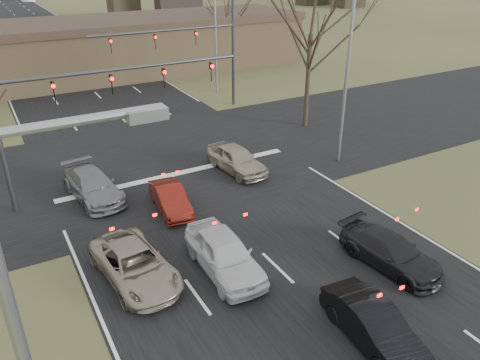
{
  "coord_description": "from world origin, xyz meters",
  "views": [
    {
      "loc": [
        -8.72,
        -9.38,
        11.38
      ],
      "look_at": [
        0.6,
        7.08,
        2.0
      ],
      "focal_mm": 35.0,
      "sensor_mm": 36.0,
      "label": 1
    }
  ],
  "objects_px": {
    "mast_arm_near": "(69,99)",
    "car_black_hatch": "(374,325)",
    "car_white_sedan": "(224,254)",
    "car_red_ahead": "(170,199)",
    "car_charcoal_sedan": "(391,252)",
    "building": "(96,48)",
    "car_grey_ahead": "(93,185)",
    "car_silver_suv": "(135,265)",
    "mast_arm_far": "(200,44)",
    "car_silver_ahead": "(236,159)",
    "streetlight_right_far": "(213,26)",
    "streetlight_right_near": "(345,67)"
  },
  "relations": [
    {
      "from": "car_white_sedan",
      "to": "car_red_ahead",
      "type": "bearing_deg",
      "value": 92.07
    },
    {
      "from": "streetlight_right_near",
      "to": "car_white_sedan",
      "type": "distance_m",
      "value": 13.21
    },
    {
      "from": "streetlight_right_near",
      "to": "streetlight_right_far",
      "type": "height_order",
      "value": "same"
    },
    {
      "from": "car_black_hatch",
      "to": "car_red_ahead",
      "type": "xyz_separation_m",
      "value": [
        -2.42,
        11.14,
        -0.07
      ]
    },
    {
      "from": "car_red_ahead",
      "to": "car_silver_ahead",
      "type": "xyz_separation_m",
      "value": [
        4.92,
        2.3,
        0.13
      ]
    },
    {
      "from": "car_charcoal_sedan",
      "to": "car_red_ahead",
      "type": "height_order",
      "value": "car_charcoal_sedan"
    },
    {
      "from": "streetlight_right_near",
      "to": "car_charcoal_sedan",
      "type": "distance_m",
      "value": 11.35
    },
    {
      "from": "streetlight_right_far",
      "to": "car_charcoal_sedan",
      "type": "height_order",
      "value": "streetlight_right_far"
    },
    {
      "from": "streetlight_right_near",
      "to": "building",
      "type": "bearing_deg",
      "value": 103.69
    },
    {
      "from": "car_grey_ahead",
      "to": "car_white_sedan",
      "type": "bearing_deg",
      "value": -77.65
    },
    {
      "from": "mast_arm_near",
      "to": "car_black_hatch",
      "type": "distance_m",
      "value": 16.38
    },
    {
      "from": "car_black_hatch",
      "to": "car_red_ahead",
      "type": "distance_m",
      "value": 11.4
    },
    {
      "from": "building",
      "to": "streetlight_right_far",
      "type": "xyz_separation_m",
      "value": [
        7.32,
        -11.0,
        2.92
      ]
    },
    {
      "from": "car_white_sedan",
      "to": "car_red_ahead",
      "type": "xyz_separation_m",
      "value": [
        -0.04,
        5.5,
        -0.18
      ]
    },
    {
      "from": "streetlight_right_far",
      "to": "car_black_hatch",
      "type": "height_order",
      "value": "streetlight_right_far"
    },
    {
      "from": "car_grey_ahead",
      "to": "car_red_ahead",
      "type": "bearing_deg",
      "value": -53.05
    },
    {
      "from": "mast_arm_far",
      "to": "car_charcoal_sedan",
      "type": "xyz_separation_m",
      "value": [
        -2.18,
        -22.01,
        -4.38
      ]
    },
    {
      "from": "streetlight_right_near",
      "to": "car_charcoal_sedan",
      "type": "bearing_deg",
      "value": -118.17
    },
    {
      "from": "mast_arm_near",
      "to": "car_silver_suv",
      "type": "height_order",
      "value": "mast_arm_near"
    },
    {
      "from": "building",
      "to": "car_grey_ahead",
      "type": "distance_m",
      "value": 26.48
    },
    {
      "from": "mast_arm_near",
      "to": "car_black_hatch",
      "type": "height_order",
      "value": "mast_arm_near"
    },
    {
      "from": "building",
      "to": "streetlight_right_near",
      "type": "height_order",
      "value": "streetlight_right_near"
    },
    {
      "from": "car_white_sedan",
      "to": "car_red_ahead",
      "type": "distance_m",
      "value": 5.5
    },
    {
      "from": "mast_arm_far",
      "to": "car_grey_ahead",
      "type": "xyz_separation_m",
      "value": [
        -11.04,
        -10.5,
        -4.32
      ]
    },
    {
      "from": "mast_arm_far",
      "to": "car_red_ahead",
      "type": "xyz_separation_m",
      "value": [
        -8.11,
        -13.56,
        -4.41
      ]
    },
    {
      "from": "streetlight_right_far",
      "to": "streetlight_right_near",
      "type": "bearing_deg",
      "value": -91.68
    },
    {
      "from": "streetlight_right_near",
      "to": "car_white_sedan",
      "type": "height_order",
      "value": "streetlight_right_near"
    },
    {
      "from": "streetlight_right_far",
      "to": "car_silver_suv",
      "type": "height_order",
      "value": "streetlight_right_far"
    },
    {
      "from": "car_silver_suv",
      "to": "car_grey_ahead",
      "type": "xyz_separation_m",
      "value": [
        0.23,
        7.38,
        0.03
      ]
    },
    {
      "from": "streetlight_right_near",
      "to": "car_silver_suv",
      "type": "relative_size",
      "value": 2.09
    },
    {
      "from": "building",
      "to": "car_red_ahead",
      "type": "bearing_deg",
      "value": -97.82
    },
    {
      "from": "mast_arm_near",
      "to": "streetlight_right_far",
      "type": "relative_size",
      "value": 1.21
    },
    {
      "from": "mast_arm_near",
      "to": "car_white_sedan",
      "type": "bearing_deg",
      "value": -69.73
    },
    {
      "from": "car_black_hatch",
      "to": "car_white_sedan",
      "type": "bearing_deg",
      "value": 118.02
    },
    {
      "from": "streetlight_right_far",
      "to": "car_silver_suv",
      "type": "bearing_deg",
      "value": -123.37
    },
    {
      "from": "streetlight_right_far",
      "to": "car_silver_ahead",
      "type": "distance_m",
      "value": 17.22
    },
    {
      "from": "streetlight_right_near",
      "to": "streetlight_right_far",
      "type": "xyz_separation_m",
      "value": [
        0.5,
        17.0,
        0.0
      ]
    },
    {
      "from": "mast_arm_far",
      "to": "car_silver_ahead",
      "type": "relative_size",
      "value": 2.58
    },
    {
      "from": "mast_arm_far",
      "to": "car_silver_suv",
      "type": "height_order",
      "value": "mast_arm_far"
    },
    {
      "from": "car_black_hatch",
      "to": "car_grey_ahead",
      "type": "relative_size",
      "value": 0.86
    },
    {
      "from": "streetlight_right_near",
      "to": "car_silver_ahead",
      "type": "bearing_deg",
      "value": 163.43
    },
    {
      "from": "car_silver_suv",
      "to": "car_red_ahead",
      "type": "height_order",
      "value": "car_silver_suv"
    },
    {
      "from": "car_white_sedan",
      "to": "car_charcoal_sedan",
      "type": "xyz_separation_m",
      "value": [
        5.88,
        -2.94,
        -0.14
      ]
    },
    {
      "from": "streetlight_right_near",
      "to": "car_silver_ahead",
      "type": "distance_m",
      "value": 7.77
    },
    {
      "from": "streetlight_right_far",
      "to": "car_grey_ahead",
      "type": "bearing_deg",
      "value": -134.36
    },
    {
      "from": "car_white_sedan",
      "to": "car_silver_ahead",
      "type": "relative_size",
      "value": 1.06
    },
    {
      "from": "streetlight_right_near",
      "to": "streetlight_right_far",
      "type": "distance_m",
      "value": 17.01
    },
    {
      "from": "mast_arm_far",
      "to": "streetlight_right_near",
      "type": "height_order",
      "value": "streetlight_right_near"
    },
    {
      "from": "mast_arm_near",
      "to": "car_charcoal_sedan",
      "type": "xyz_separation_m",
      "value": [
        9.23,
        -12.01,
        -4.43
      ]
    },
    {
      "from": "car_grey_ahead",
      "to": "car_red_ahead",
      "type": "height_order",
      "value": "car_grey_ahead"
    }
  ]
}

